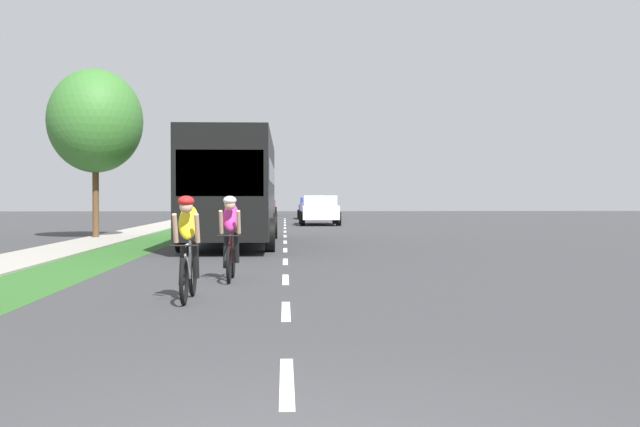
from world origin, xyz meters
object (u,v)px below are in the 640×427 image
at_px(pickup_white, 319,210).
at_px(sedan_blue, 311,208).
at_px(bus_black, 235,184).
at_px(suv_maroon, 264,204).
at_px(cyclist_lead, 188,247).
at_px(cyclist_trailing, 231,237).
at_px(street_tree_near, 95,121).

height_order(pickup_white, sedan_blue, pickup_white).
bearing_deg(bus_black, suv_maroon, 90.12).
relative_size(cyclist_lead, sedan_blue, 0.40).
relative_size(cyclist_lead, bus_black, 0.15).
relative_size(cyclist_trailing, pickup_white, 0.34).
bearing_deg(pickup_white, suv_maroon, 99.70).
xyz_separation_m(pickup_white, suv_maroon, (-3.69, 21.60, 0.12)).
bearing_deg(bus_black, cyclist_lead, -89.11).
bearing_deg(suv_maroon, street_tree_near, -98.62).
distance_m(pickup_white, sedan_blue, 11.99).
distance_m(cyclist_lead, bus_black, 14.05).
relative_size(bus_black, pickup_white, 2.27).
distance_m(cyclist_lead, sedan_blue, 43.36).
xyz_separation_m(cyclist_lead, cyclist_trailing, (0.44, 2.74, 0.00)).
xyz_separation_m(bus_black, suv_maroon, (-0.08, 38.85, -1.03)).
height_order(cyclist_trailing, street_tree_near, street_tree_near).
xyz_separation_m(cyclist_trailing, bus_black, (-0.66, 11.25, 1.17)).
relative_size(cyclist_trailing, sedan_blue, 0.40).
bearing_deg(street_tree_near, cyclist_trailing, -67.62).
height_order(cyclist_lead, cyclist_trailing, same).
height_order(cyclist_lead, pickup_white, pickup_white).
bearing_deg(cyclist_lead, street_tree_near, 107.85).
bearing_deg(cyclist_trailing, cyclist_lead, -99.20).
xyz_separation_m(pickup_white, sedan_blue, (-0.02, 11.99, -0.06)).
bearing_deg(pickup_white, cyclist_lead, -96.20).
distance_m(cyclist_trailing, sedan_blue, 40.59).
distance_m(cyclist_trailing, street_tree_near, 16.40).
bearing_deg(pickup_white, bus_black, -101.83).
bearing_deg(sedan_blue, street_tree_near, -109.35).
height_order(suv_maroon, street_tree_near, street_tree_near).
bearing_deg(sedan_blue, cyclist_lead, -94.46).
relative_size(cyclist_lead, cyclist_trailing, 1.00).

